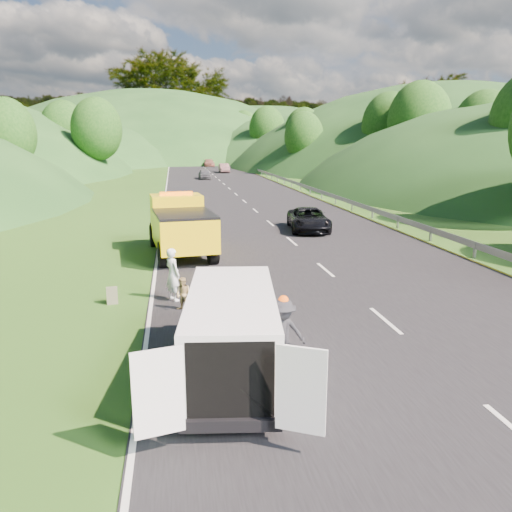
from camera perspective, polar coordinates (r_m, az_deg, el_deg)
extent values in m
plane|color=#38661E|center=(16.27, 1.92, -5.60)|extent=(320.00, 320.00, 0.00)
cube|color=black|center=(55.68, -3.07, 7.70)|extent=(14.00, 200.00, 0.02)
cube|color=gray|center=(69.11, 1.87, 8.74)|extent=(0.06, 140.00, 1.52)
cylinder|color=black|center=(25.52, -11.57, 2.30)|extent=(0.52, 1.15, 1.11)
cylinder|color=black|center=(25.76, -6.90, 2.57)|extent=(0.52, 1.15, 1.11)
cylinder|color=black|center=(21.18, -10.55, 0.16)|extent=(0.52, 1.15, 1.11)
cylinder|color=black|center=(21.48, -4.95, 0.52)|extent=(0.52, 1.15, 1.11)
cube|color=yellow|center=(24.52, -9.04, 4.47)|extent=(2.58, 2.05, 2.11)
cube|color=yellow|center=(22.12, -8.18, 2.85)|extent=(2.88, 4.04, 1.44)
cube|color=black|center=(22.00, -8.25, 4.84)|extent=(2.88, 4.04, 0.11)
cube|color=black|center=(25.92, -9.37, 3.56)|extent=(2.36, 1.59, 0.78)
cube|color=black|center=(26.61, -9.53, 3.31)|extent=(2.34, 0.50, 0.55)
cube|color=yellow|center=(26.20, -9.53, 5.24)|extent=(2.31, 1.13, 1.21)
cube|color=orange|center=(24.38, -9.13, 7.05)|extent=(1.58, 0.46, 0.18)
cube|color=black|center=(25.23, -9.30, 5.59)|extent=(2.10, 0.34, 1.00)
cylinder|color=black|center=(12.73, -6.36, -9.40)|extent=(0.36, 0.74, 0.72)
cylinder|color=black|center=(12.71, 1.00, -9.35)|extent=(0.36, 0.74, 0.72)
cylinder|color=black|center=(9.99, -7.65, -16.07)|extent=(0.36, 0.74, 0.72)
cylinder|color=black|center=(9.97, 1.99, -16.03)|extent=(0.36, 0.74, 0.72)
cube|color=white|center=(10.88, -2.80, -8.50)|extent=(2.40, 4.85, 1.66)
cube|color=white|center=(13.31, -2.67, -6.04)|extent=(1.88, 1.02, 0.90)
cube|color=black|center=(12.93, -2.71, -3.29)|extent=(1.68, 0.51, 0.75)
cube|color=black|center=(8.80, -2.96, -13.97)|extent=(1.52, 0.28, 1.43)
cube|color=white|center=(8.54, -11.12, -15.10)|extent=(0.84, 0.24, 1.52)
cube|color=white|center=(8.50, 5.15, -15.03)|extent=(0.78, 0.44, 1.52)
cube|color=black|center=(9.11, -2.91, -18.74)|extent=(1.79, 0.36, 0.22)
imported|color=silver|center=(16.91, -9.39, -5.05)|extent=(0.74, 0.80, 1.77)
imported|color=tan|center=(15.83, -8.24, -6.27)|extent=(0.66, 0.64, 1.07)
imported|color=black|center=(12.02, 3.06, -12.62)|extent=(1.16, 0.77, 1.67)
cube|color=#616149|center=(16.93, -16.12, -4.37)|extent=(0.37, 0.24, 0.57)
cylinder|color=black|center=(10.40, 0.04, -16.95)|extent=(0.61, 0.61, 0.20)
imported|color=black|center=(29.65, 6.00, 2.88)|extent=(2.81, 5.02, 1.33)
imported|color=#4C4D52|center=(70.13, -5.87, 8.74)|extent=(1.63, 4.05, 1.38)
imported|color=brown|center=(84.02, -3.66, 9.49)|extent=(1.54, 4.43, 1.46)
imported|color=#925849|center=(104.13, -5.36, 10.15)|extent=(2.00, 4.92, 1.43)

